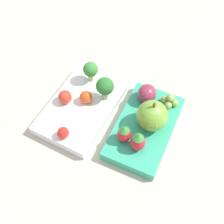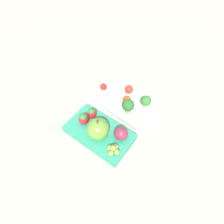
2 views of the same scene
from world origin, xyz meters
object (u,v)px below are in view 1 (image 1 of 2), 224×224
(bento_box_fruit, at_px, (144,128))
(cherry_tomato_1, at_px, (63,133))
(bento_box_savoury, at_px, (81,108))
(cherry_tomato_0, at_px, (86,97))
(broccoli_floret_1, at_px, (91,70))
(plum, at_px, (147,94))
(strawberry_1, at_px, (124,134))
(apple, at_px, (152,116))
(strawberry_0, at_px, (138,142))
(broccoli_floret_0, at_px, (105,87))
(cherry_tomato_2, at_px, (65,97))
(grape_cluster, at_px, (170,101))

(bento_box_fruit, distance_m, cherry_tomato_1, 0.16)
(bento_box_savoury, height_order, cherry_tomato_0, cherry_tomato_0)
(broccoli_floret_1, xyz_separation_m, plum, (-0.01, -0.13, -0.01))
(bento_box_savoury, distance_m, strawberry_1, 0.12)
(apple, bearing_deg, strawberry_0, 171.59)
(broccoli_floret_1, xyz_separation_m, strawberry_1, (-0.11, -0.12, -0.01))
(broccoli_floret_1, bearing_deg, bento_box_fruit, -115.24)
(plum, bearing_deg, cherry_tomato_0, 112.90)
(strawberry_1, relative_size, plum, 0.99)
(broccoli_floret_0, bearing_deg, strawberry_1, -138.45)
(apple, bearing_deg, cherry_tomato_1, 120.05)
(broccoli_floret_1, xyz_separation_m, cherry_tomato_2, (-0.07, 0.03, -0.02))
(bento_box_savoury, distance_m, bento_box_fruit, 0.14)
(cherry_tomato_2, distance_m, strawberry_0, 0.18)
(broccoli_floret_0, bearing_deg, cherry_tomato_1, 160.70)
(strawberry_0, bearing_deg, grape_cluster, -13.65)
(apple, bearing_deg, broccoli_floret_0, 75.12)
(broccoli_floret_1, relative_size, cherry_tomato_2, 1.71)
(apple, xyz_separation_m, plum, (0.05, 0.03, -0.01))
(cherry_tomato_0, xyz_separation_m, strawberry_1, (-0.06, -0.10, 0.01))
(apple, relative_size, plum, 1.72)
(bento_box_savoury, distance_m, grape_cluster, 0.18)
(cherry_tomato_2, bearing_deg, apple, -86.94)
(bento_box_savoury, relative_size, plum, 4.87)
(strawberry_0, bearing_deg, strawberry_1, 76.83)
(bento_box_savoury, relative_size, strawberry_0, 4.58)
(bento_box_fruit, bearing_deg, strawberry_0, -178.82)
(bento_box_savoury, height_order, cherry_tomato_2, cherry_tomato_2)
(bento_box_fruit, distance_m, cherry_tomato_0, 0.13)
(cherry_tomato_0, bearing_deg, bento_box_fruit, -95.54)
(bento_box_fruit, bearing_deg, strawberry_1, 148.10)
(cherry_tomato_1, bearing_deg, plum, -40.66)
(bento_box_fruit, bearing_deg, plum, 16.02)
(cherry_tomato_0, bearing_deg, cherry_tomato_2, 112.75)
(cherry_tomato_2, bearing_deg, plum, -67.14)
(apple, relative_size, grape_cluster, 1.91)
(strawberry_0, height_order, strawberry_1, strawberry_0)
(cherry_tomato_1, distance_m, strawberry_0, 0.14)
(strawberry_1, bearing_deg, bento_box_fruit, -31.90)
(broccoli_floret_1, bearing_deg, cherry_tomato_2, 160.05)
(strawberry_1, bearing_deg, strawberry_0, -103.17)
(strawberry_0, distance_m, strawberry_1, 0.03)
(bento_box_savoury, distance_m, cherry_tomato_2, 0.04)
(broccoli_floret_0, relative_size, apple, 0.79)
(cherry_tomato_1, relative_size, apple, 0.33)
(plum, bearing_deg, strawberry_1, 174.30)
(cherry_tomato_1, xyz_separation_m, apple, (0.08, -0.15, 0.02))
(broccoli_floret_0, distance_m, apple, 0.11)
(apple, bearing_deg, grape_cluster, -18.36)
(plum, bearing_deg, cherry_tomato_2, 112.86)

